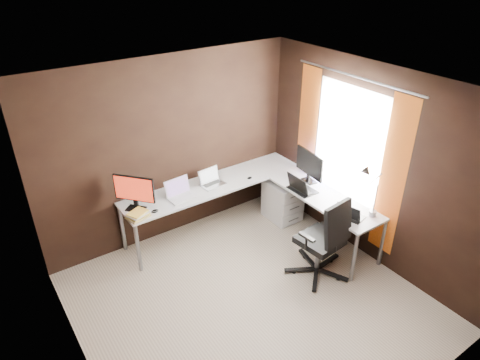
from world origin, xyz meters
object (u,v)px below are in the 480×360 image
monitor_left (134,191)px  wastebasket (328,236)px  drawer_pedestal (283,200)px  book_stack (138,215)px  laptop_silver (211,181)px  laptop_black_small (350,214)px  monitor_right (310,165)px  laptop_black_big (301,188)px  desk_lamp (369,186)px  laptop_white (180,193)px  office_chair (321,253)px

monitor_left → wastebasket: size_ratio=1.45×
drawer_pedestal → book_stack: size_ratio=2.06×
laptop_silver → laptop_black_small: bearing=-65.6°
monitor_right → laptop_silver: size_ratio=1.63×
laptop_silver → laptop_black_big: laptop_black_big is taller
drawer_pedestal → desk_lamp: desk_lamp is taller
laptop_black_big → book_stack: laptop_black_big is taller
drawer_pedestal → monitor_left: size_ratio=1.31×
laptop_white → desk_lamp: 2.38m
drawer_pedestal → monitor_right: monitor_right is taller
monitor_right → office_chair: size_ratio=0.51×
laptop_white → laptop_silver: bearing=0.4°
drawer_pedestal → book_stack: 2.22m
laptop_white → laptop_black_small: 2.17m
book_stack → desk_lamp: (2.30, -1.53, 0.37)m
laptop_black_small → desk_lamp: 0.42m
desk_lamp → laptop_silver: bearing=122.5°
monitor_left → book_stack: (-0.06, -0.20, -0.22)m
monitor_left → laptop_black_big: monitor_left is taller
laptop_white → monitor_right: bearing=-26.8°
laptop_black_small → office_chair: size_ratio=0.32×
drawer_pedestal → book_stack: (-2.16, 0.16, 0.47)m
laptop_black_big → laptop_silver: bearing=45.7°
wastebasket → monitor_left: bearing=150.0°
wastebasket → book_stack: bearing=154.7°
monitor_right → book_stack: bearing=83.6°
book_stack → wastebasket: (2.23, -1.05, -0.61)m
drawer_pedestal → laptop_white: size_ratio=1.59×
laptop_white → laptop_black_big: (1.39, -0.80, 0.00)m
laptop_black_big → desk_lamp: 0.98m
laptop_white → wastebasket: laptop_white is taller
drawer_pedestal → wastebasket: (0.07, -0.89, -0.14)m
laptop_black_small → wastebasket: bearing=-31.8°
laptop_silver → laptop_black_big: size_ratio=0.92×
laptop_silver → laptop_black_small: (0.94, -1.66, -0.00)m
laptop_white → laptop_black_big: bearing=-34.8°
office_chair → monitor_left: bearing=130.2°
monitor_right → laptop_white: monitor_right is taller
laptop_white → desk_lamp: size_ratio=0.57×
laptop_white → desk_lamp: desk_lamp is taller
laptop_black_small → office_chair: (-0.36, 0.06, -0.45)m
laptop_white → laptop_silver: size_ratio=1.10×
laptop_black_big → office_chair: (-0.30, -0.76, -0.46)m
drawer_pedestal → monitor_left: 2.24m
laptop_silver → wastebasket: bearing=-54.7°
drawer_pedestal → monitor_right: 0.79m
wastebasket → monitor_right: bearing=82.1°
monitor_left → laptop_white: monitor_left is taller
laptop_silver → book_stack: laptop_silver is taller
laptop_black_big → desk_lamp: size_ratio=0.57×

